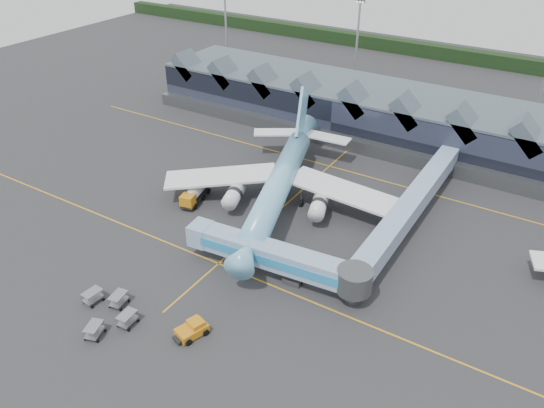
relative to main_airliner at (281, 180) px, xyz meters
The scene contains 10 objects.
ground 12.36m from the main_airliner, 84.60° to the right, with size 260.00×260.00×0.00m, color #29292B.
taxi_stripes 4.86m from the main_airliner, 53.30° to the right, with size 120.00×60.00×0.01m.
tree_line_far 98.59m from the main_airliner, 89.37° to the left, with size 260.00×4.00×4.00m, color black.
terminal 36.12m from the main_airliner, 96.33° to the left, with size 90.00×22.25×12.52m.
light_masts 56.46m from the main_airliner, 66.73° to the left, with size 132.40×42.56×22.45m.
main_airliner is the anchor object (origin of this frame).
jet_bridge 20.67m from the main_airliner, 57.30° to the right, with size 27.49×6.37×5.25m.
fuel_truck 15.00m from the main_airliner, 152.11° to the right, with size 4.08×8.89×2.97m.
pushback_tug 33.31m from the main_airliner, 78.14° to the right, with size 3.60×4.64×1.87m.
baggage_carts 36.01m from the main_airliner, 96.82° to the right, with size 8.66×8.39×1.75m.
Camera 1 is at (38.91, -55.70, 48.09)m, focal length 35.00 mm.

